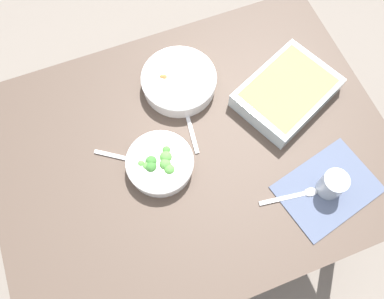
{
  "coord_description": "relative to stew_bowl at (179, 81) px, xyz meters",
  "views": [
    {
      "loc": [
        0.16,
        0.42,
        1.84
      ],
      "look_at": [
        0.0,
        0.0,
        0.74
      ],
      "focal_mm": 36.53,
      "sensor_mm": 36.0,
      "label": 1
    }
  ],
  "objects": [
    {
      "name": "baking_dish",
      "position": [
        -0.3,
        0.16,
        0.0
      ],
      "size": [
        0.36,
        0.32,
        0.06
      ],
      "color": "silver",
      "rests_on": "dining_table"
    },
    {
      "name": "drink_cup",
      "position": [
        -0.28,
        0.48,
        0.01
      ],
      "size": [
        0.07,
        0.07,
        0.08
      ],
      "color": "#B2BCC6",
      "rests_on": "dining_table"
    },
    {
      "name": "broccoli_bowl",
      "position": [
        0.15,
        0.24,
        -0.0
      ],
      "size": [
        0.2,
        0.2,
        0.07
      ],
      "color": "white",
      "rests_on": "dining_table"
    },
    {
      "name": "placemat",
      "position": [
        -0.28,
        0.48,
        -0.03
      ],
      "size": [
        0.32,
        0.26,
        0.0
      ],
      "primitive_type": "cube",
      "rotation": [
        0.0,
        0.0,
        0.23
      ],
      "color": "#4C5670",
      "rests_on": "dining_table"
    },
    {
      "name": "spoon_by_broccoli",
      "position": [
        0.23,
        0.19,
        -0.03
      ],
      "size": [
        0.15,
        0.12,
        0.01
      ],
      "color": "silver",
      "rests_on": "dining_table"
    },
    {
      "name": "spoon_by_stew",
      "position": [
        0.02,
        0.13,
        -0.03
      ],
      "size": [
        0.04,
        0.18,
        0.01
      ],
      "color": "silver",
      "rests_on": "dining_table"
    },
    {
      "name": "stew_bowl",
      "position": [
        0.0,
        0.0,
        0.0
      ],
      "size": [
        0.24,
        0.24,
        0.06
      ],
      "color": "white",
      "rests_on": "dining_table"
    },
    {
      "name": "spoon_spare",
      "position": [
        -0.19,
        0.47,
        -0.03
      ],
      "size": [
        0.18,
        0.04,
        0.01
      ],
      "color": "silver",
      "rests_on": "dining_table"
    },
    {
      "name": "dining_table",
      "position": [
        0.04,
        0.22,
        -0.12
      ],
      "size": [
        1.2,
        0.9,
        0.74
      ],
      "color": "#4C3D33",
      "rests_on": "ground_plane"
    },
    {
      "name": "ground_plane",
      "position": [
        0.04,
        0.22,
        -0.77
      ],
      "size": [
        6.0,
        6.0,
        0.0
      ],
      "primitive_type": "plane",
      "color": "slate"
    }
  ]
}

